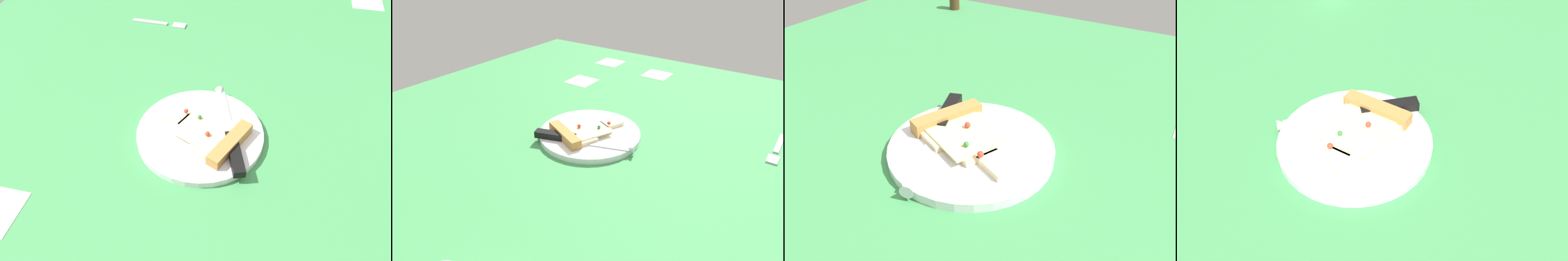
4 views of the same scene
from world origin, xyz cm
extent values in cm
cube|color=#3D8C4C|center=(0.00, 0.00, -1.50)|extent=(144.37, 144.37, 3.00)
cylinder|color=silver|center=(-1.26, -3.27, 0.72)|extent=(25.04, 25.04, 1.44)
cube|color=beige|center=(2.38, -4.93, 1.94)|extent=(10.01, 12.50, 1.00)
cube|color=beige|center=(-2.62, -2.65, 1.94)|extent=(8.08, 8.87, 1.00)
cube|color=beige|center=(-7.18, -0.59, 1.94)|extent=(6.22, 5.43, 1.00)
cube|color=#F2E099|center=(-0.35, -3.69, 2.59)|extent=(12.91, 12.51, 0.30)
cube|color=#B27A3D|center=(5.12, -6.17, 2.54)|extent=(7.33, 12.00, 2.20)
sphere|color=red|center=(0.61, -5.22, 3.21)|extent=(0.94, 0.94, 0.94)
sphere|color=red|center=(-4.86, -0.32, 3.21)|extent=(0.94, 0.94, 0.94)
sphere|color=#2D7A38|center=(-1.88, -1.01, 3.15)|extent=(0.81, 0.81, 0.81)
cube|color=silver|center=(2.47, 3.27, 1.59)|extent=(5.76, 12.01, 0.30)
cone|color=silver|center=(0.54, 8.95, 1.59)|extent=(2.54, 2.54, 2.00)
cube|color=black|center=(6.33, -8.09, 2.24)|extent=(5.30, 10.18, 1.60)
camera|label=1|loc=(9.05, -52.10, 53.85)|focal=33.77mm
camera|label=2|loc=(59.85, 38.69, 42.90)|focal=31.36mm
camera|label=3|loc=(-25.95, 34.99, 35.28)|focal=34.64mm
camera|label=4|loc=(-54.42, -12.56, 55.39)|focal=43.65mm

